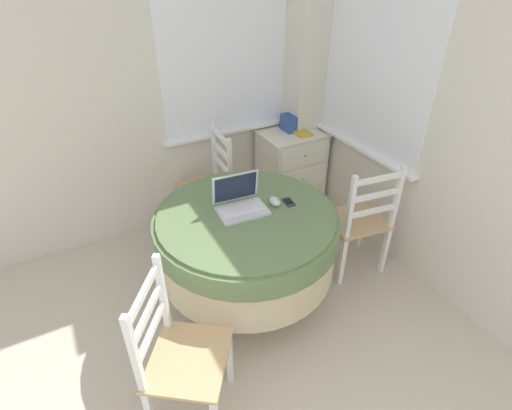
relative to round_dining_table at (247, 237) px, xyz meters
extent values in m
cube|color=beige|center=(-0.91, 1.22, 0.73)|extent=(4.33, 0.06, 2.55)
cube|color=white|center=(0.42, 1.18, 0.95)|extent=(1.10, 0.01, 1.42)
cube|color=white|center=(0.42, 1.15, 0.23)|extent=(1.18, 0.07, 0.02)
cube|color=white|center=(1.25, 0.36, 0.95)|extent=(0.01, 1.10, 1.42)
cube|color=white|center=(1.22, 0.36, 0.23)|extent=(0.07, 1.18, 0.02)
cube|color=beige|center=(1.11, 1.05, 0.73)|extent=(0.28, 0.28, 2.55)
cylinder|color=#4C3D2D|center=(0.00, 0.00, -0.53)|extent=(0.36, 0.36, 0.03)
cylinder|color=#4C3D2D|center=(0.00, 0.00, -0.17)|extent=(0.11, 0.11, 0.68)
cylinder|color=beige|center=(0.00, 0.00, -0.04)|extent=(1.17, 1.17, 0.41)
cylinder|color=#607A4C|center=(0.00, 0.00, 0.10)|extent=(1.19, 1.19, 0.15)
cylinder|color=#607A4C|center=(0.00, 0.00, 0.18)|extent=(1.14, 1.14, 0.02)
cube|color=silver|center=(-0.01, 0.03, 0.20)|extent=(0.33, 0.23, 0.02)
cube|color=silver|center=(-0.01, 0.04, 0.21)|extent=(0.28, 0.14, 0.00)
cube|color=silver|center=(0.00, 0.14, 0.31)|extent=(0.31, 0.06, 0.21)
cube|color=#192338|center=(0.00, 0.14, 0.31)|extent=(0.28, 0.05, 0.18)
ellipsoid|color=silver|center=(0.21, 0.00, 0.21)|extent=(0.06, 0.10, 0.05)
cube|color=#2D2D33|center=(0.30, -0.02, 0.19)|extent=(0.07, 0.11, 0.01)
cube|color=black|center=(0.30, -0.02, 0.20)|extent=(0.05, 0.08, 0.00)
cube|color=tan|center=(0.05, 0.88, -0.11)|extent=(0.41, 0.45, 0.02)
cube|color=white|center=(-0.10, 1.08, -0.33)|extent=(0.04, 0.04, 0.42)
cube|color=white|center=(-0.13, 0.71, -0.33)|extent=(0.04, 0.04, 0.42)
cube|color=white|center=(0.23, 1.06, -0.33)|extent=(0.04, 0.04, 0.42)
cube|color=white|center=(0.20, 0.68, -0.33)|extent=(0.04, 0.04, 0.42)
cube|color=white|center=(0.23, 1.06, 0.14)|extent=(0.03, 0.03, 0.49)
cube|color=white|center=(0.20, 0.68, 0.14)|extent=(0.03, 0.03, 0.49)
cube|color=white|center=(0.21, 0.87, 0.33)|extent=(0.05, 0.37, 0.04)
cube|color=white|center=(0.21, 0.87, 0.20)|extent=(0.05, 0.37, 0.04)
cube|color=white|center=(0.21, 0.87, 0.07)|extent=(0.05, 0.37, 0.04)
cube|color=tan|center=(0.88, -0.07, -0.11)|extent=(0.47, 0.43, 0.02)
cube|color=white|center=(1.09, 0.07, -0.33)|extent=(0.04, 0.04, 0.42)
cube|color=white|center=(0.72, 0.12, -0.33)|extent=(0.04, 0.04, 0.42)
cube|color=white|center=(1.04, -0.26, -0.33)|extent=(0.04, 0.04, 0.42)
cube|color=white|center=(0.67, -0.21, -0.33)|extent=(0.04, 0.04, 0.42)
cube|color=white|center=(1.04, -0.26, 0.14)|extent=(0.04, 0.04, 0.49)
cube|color=white|center=(0.67, -0.21, 0.14)|extent=(0.04, 0.04, 0.49)
cube|color=white|center=(0.86, -0.24, 0.33)|extent=(0.37, 0.07, 0.04)
cube|color=white|center=(0.86, -0.24, 0.20)|extent=(0.37, 0.07, 0.04)
cube|color=white|center=(0.86, -0.24, 0.07)|extent=(0.37, 0.07, 0.04)
cube|color=tan|center=(-0.64, -0.61, -0.11)|extent=(0.56, 0.57, 0.02)
cube|color=white|center=(-0.39, -0.55, -0.33)|extent=(0.05, 0.05, 0.42)
cube|color=white|center=(-0.66, -0.36, -0.33)|extent=(0.05, 0.05, 0.42)
cube|color=white|center=(-0.88, -0.67, 0.14)|extent=(0.04, 0.04, 0.49)
cube|color=white|center=(-0.66, -0.36, 0.14)|extent=(0.04, 0.04, 0.49)
cube|color=white|center=(-0.77, -0.51, 0.33)|extent=(0.23, 0.32, 0.04)
cube|color=white|center=(-0.77, -0.51, 0.20)|extent=(0.23, 0.32, 0.04)
cube|color=white|center=(-0.77, -0.51, 0.07)|extent=(0.23, 0.32, 0.04)
cube|color=silver|center=(0.94, 0.94, -0.18)|extent=(0.54, 0.42, 0.72)
cube|color=silver|center=(0.94, 0.94, 0.19)|extent=(0.57, 0.44, 0.02)
cube|color=white|center=(0.94, 0.72, 0.06)|extent=(0.48, 0.01, 0.20)
sphere|color=olive|center=(0.94, 0.72, 0.06)|extent=(0.02, 0.02, 0.02)
cube|color=white|center=(0.94, 0.72, -0.18)|extent=(0.48, 0.01, 0.20)
sphere|color=olive|center=(0.94, 0.72, -0.18)|extent=(0.02, 0.02, 0.02)
cube|color=white|center=(0.94, 0.72, -0.42)|extent=(0.48, 0.01, 0.20)
sphere|color=olive|center=(0.94, 0.72, -0.42)|extent=(0.02, 0.02, 0.02)
cube|color=#2D4C93|center=(0.98, 0.99, 0.27)|extent=(0.20, 0.16, 0.14)
cube|color=gold|center=(0.99, 0.90, 0.21)|extent=(0.12, 0.26, 0.02)
camera|label=1|loc=(-0.92, -1.86, 1.63)|focal=28.00mm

